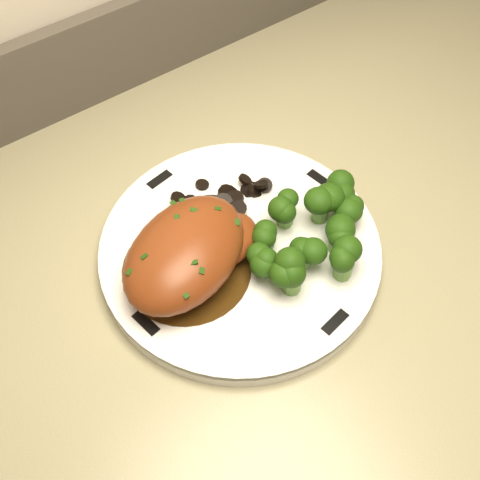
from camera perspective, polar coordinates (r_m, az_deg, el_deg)
plate at (r=0.65m, az=-0.00°, el=-1.02°), size 0.33×0.33×0.02m
rim_accent_0 at (r=0.70m, az=7.55°, el=5.75°), size 0.02×0.03×0.00m
rim_accent_1 at (r=0.70m, az=-7.63°, el=5.69°), size 0.03×0.02×0.00m
rim_accent_2 at (r=0.60m, az=-8.92°, el=-7.78°), size 0.02×0.03×0.00m
rim_accent_3 at (r=0.60m, az=9.00°, el=-7.70°), size 0.03×0.02×0.00m
gravy_pool at (r=0.62m, az=-5.06°, el=-2.75°), size 0.13×0.13×0.00m
chicken_breast at (r=0.60m, az=-4.75°, el=-1.09°), size 0.18×0.15×0.06m
mushroom_pile at (r=0.67m, az=-1.31°, el=4.29°), size 0.10×0.07×0.03m
broccoli_florets at (r=0.62m, az=6.71°, el=0.78°), size 0.15×0.12×0.04m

